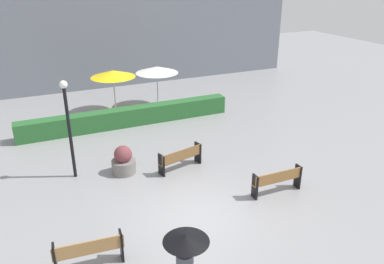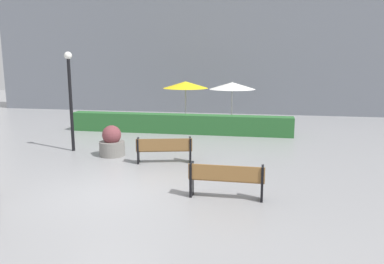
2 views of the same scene
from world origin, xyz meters
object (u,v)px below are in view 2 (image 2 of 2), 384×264
(bench_mid_center, at_px, (164,148))
(lamp_post, at_px, (70,91))
(bench_near_right, at_px, (226,178))
(patio_umbrella_white, at_px, (232,86))
(patio_umbrella_yellow, at_px, (186,85))
(planter_pot, at_px, (112,143))

(bench_mid_center, relative_size, lamp_post, 0.51)
(bench_near_right, height_order, patio_umbrella_white, patio_umbrella_white)
(bench_mid_center, bearing_deg, patio_umbrella_white, 77.16)
(bench_near_right, distance_m, lamp_post, 7.61)
(lamp_post, xyz_separation_m, patio_umbrella_white, (5.53, 6.31, -0.18))
(bench_near_right, bearing_deg, patio_umbrella_yellow, 106.44)
(bench_mid_center, xyz_separation_m, patio_umbrella_white, (1.68, 7.39, 1.61))
(bench_mid_center, xyz_separation_m, patio_umbrella_yellow, (-0.73, 7.43, 1.63))
(lamp_post, height_order, patio_umbrella_yellow, lamp_post)
(bench_mid_center, xyz_separation_m, lamp_post, (-3.84, 1.08, 1.79))
(patio_umbrella_yellow, bearing_deg, bench_mid_center, -84.39)
(lamp_post, height_order, patio_umbrella_white, lamp_post)
(lamp_post, bearing_deg, bench_near_right, -33.33)
(bench_near_right, relative_size, patio_umbrella_yellow, 0.81)
(lamp_post, bearing_deg, patio_umbrella_yellow, 63.91)
(planter_pot, relative_size, patio_umbrella_yellow, 0.47)
(bench_mid_center, bearing_deg, lamp_post, 164.29)
(planter_pot, bearing_deg, bench_mid_center, -16.46)
(bench_mid_center, distance_m, lamp_post, 4.37)
(lamp_post, relative_size, patio_umbrella_white, 1.58)
(planter_pot, relative_size, patio_umbrella_white, 0.47)
(bench_near_right, bearing_deg, lamp_post, 146.67)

